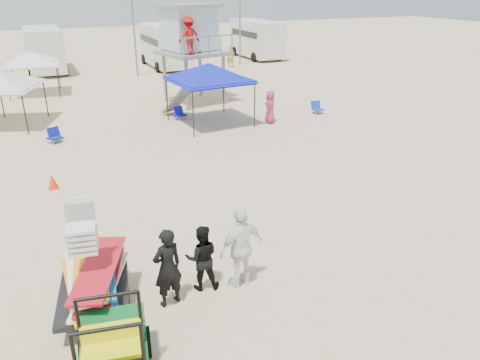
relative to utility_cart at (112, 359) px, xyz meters
name	(u,v)px	position (x,y,z in m)	size (l,w,h in m)	color
ground	(273,281)	(3.95, 1.84, -0.80)	(140.00, 140.00, 0.00)	beige
utility_cart	(112,359)	(0.00, 0.00, 0.00)	(1.51, 2.42, 1.71)	#0E5A24
surf_trailer	(90,275)	(0.00, 2.33, 0.15)	(1.73, 2.67, 2.33)	black
man_left	(167,268)	(1.52, 2.03, 0.10)	(0.66, 0.43, 1.80)	black
man_mid	(202,258)	(2.37, 2.28, -0.02)	(0.76, 0.59, 1.56)	black
man_right	(241,247)	(3.22, 2.03, 0.17)	(1.13, 0.47, 1.93)	white
lifeguard_tower	(190,32)	(7.95, 19.28, 3.09)	(3.92, 3.92, 5.22)	gray
canopy_blue	(209,66)	(7.30, 14.70, 1.99)	(3.60, 3.60, 3.34)	black
canopy_white_c	(30,53)	(-0.16, 25.25, 1.69)	(3.15, 3.15, 3.04)	black
cone_far	(53,181)	(-0.31, 9.57, -0.55)	(0.34, 0.34, 0.50)	#FF3208
beach_chair_a	(54,135)	(0.12, 14.82, -0.49)	(0.71, 0.79, 0.64)	#0D1A97
beach_chair_b	(179,113)	(6.18, 16.16, -0.49)	(0.71, 0.78, 0.64)	#0F15A8
beach_chair_c	(317,107)	(13.17, 14.27, -0.49)	(0.54, 0.58, 0.64)	#113AB9
rv_mid_left	(44,48)	(0.95, 33.33, 1.00)	(2.65, 6.50, 3.25)	silver
rv_mid_right	(164,44)	(9.95, 31.83, 1.00)	(2.64, 7.00, 3.25)	silver
rv_far_right	(257,38)	(18.95, 33.33, 1.00)	(2.64, 6.60, 3.25)	silver
light_pole_left	(133,19)	(6.95, 28.84, 3.20)	(0.14, 0.14, 8.00)	slate
light_pole_right	(240,15)	(15.95, 30.34, 3.20)	(0.14, 0.14, 8.00)	slate
distant_beachgoers	(248,79)	(12.04, 20.44, 0.03)	(5.51, 16.65, 1.76)	#A9304F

